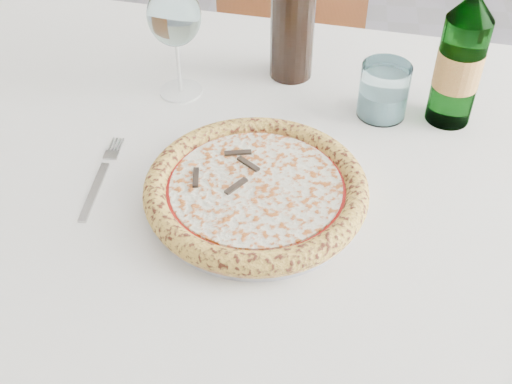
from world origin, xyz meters
TOP-DOWN VIEW (x-y plane):
  - floor at (0.00, 0.00)m, footprint 5.00×6.00m
  - dining_table at (-0.07, -0.14)m, footprint 1.63×1.07m
  - chair_far at (-0.10, 0.68)m, footprint 0.43×0.43m
  - plate at (-0.07, -0.24)m, footprint 0.29×0.29m
  - pizza at (-0.07, -0.24)m, footprint 0.32×0.32m
  - fork at (-0.30, -0.22)m, footprint 0.02×0.18m
  - wine_glass at (-0.23, 0.03)m, footprint 0.09×0.09m
  - tumbler at (0.11, 0.00)m, footprint 0.08×0.08m
  - beer_bottle at (0.22, 0.00)m, footprint 0.07×0.07m
  - wine_bottle at (-0.05, 0.11)m, footprint 0.08×0.08m

SIDE VIEW (x-z plane):
  - floor at x=0.00m, z-range -0.02..0.00m
  - chair_far at x=-0.10m, z-range 0.07..1.00m
  - dining_table at x=-0.07m, z-range 0.30..1.05m
  - fork at x=-0.30m, z-range 0.76..0.76m
  - plate at x=-0.07m, z-range 0.76..0.77m
  - pizza at x=-0.07m, z-range 0.77..0.80m
  - tumbler at x=0.11m, z-range 0.75..0.84m
  - beer_bottle at x=0.22m, z-range 0.73..1.01m
  - wine_bottle at x=-0.05m, z-range 0.73..1.05m
  - wine_glass at x=-0.23m, z-range 0.80..0.99m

